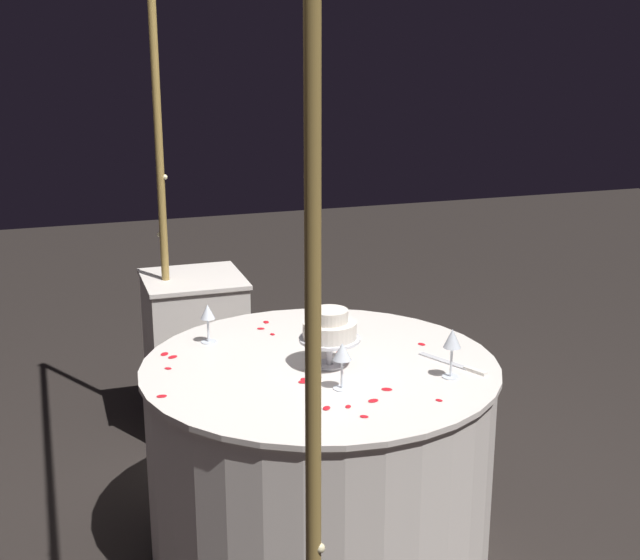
{
  "coord_description": "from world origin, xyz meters",
  "views": [
    {
      "loc": [
        -2.83,
        0.92,
        1.9
      ],
      "look_at": [
        0.0,
        0.0,
        1.04
      ],
      "focal_mm": 49.52,
      "sensor_mm": 36.0,
      "label": 1
    }
  ],
  "objects_px": {
    "side_table": "(196,352)",
    "wine_glass_2": "(208,314)",
    "main_table": "(320,454)",
    "tiered_cake": "(330,329)",
    "wine_glass_1": "(452,341)",
    "wine_glass_0": "(343,354)",
    "decorative_arch": "(206,143)",
    "cake_knife": "(456,365)"
  },
  "relations": [
    {
      "from": "decorative_arch",
      "to": "tiered_cake",
      "type": "relative_size",
      "value": 10.63
    },
    {
      "from": "main_table",
      "to": "wine_glass_0",
      "type": "height_order",
      "value": "wine_glass_0"
    },
    {
      "from": "decorative_arch",
      "to": "main_table",
      "type": "distance_m",
      "value": 1.23
    },
    {
      "from": "tiered_cake",
      "to": "cake_knife",
      "type": "height_order",
      "value": "tiered_cake"
    },
    {
      "from": "tiered_cake",
      "to": "cake_knife",
      "type": "bearing_deg",
      "value": -108.06
    },
    {
      "from": "decorative_arch",
      "to": "main_table",
      "type": "relative_size",
      "value": 1.8
    },
    {
      "from": "wine_glass_1",
      "to": "tiered_cake",
      "type": "bearing_deg",
      "value": 58.03
    },
    {
      "from": "wine_glass_0",
      "to": "wine_glass_1",
      "type": "height_order",
      "value": "wine_glass_1"
    },
    {
      "from": "side_table",
      "to": "wine_glass_2",
      "type": "height_order",
      "value": "wine_glass_2"
    },
    {
      "from": "decorative_arch",
      "to": "wine_glass_2",
      "type": "height_order",
      "value": "decorative_arch"
    },
    {
      "from": "wine_glass_1",
      "to": "main_table",
      "type": "bearing_deg",
      "value": 56.67
    },
    {
      "from": "wine_glass_0",
      "to": "wine_glass_2",
      "type": "bearing_deg",
      "value": 30.27
    },
    {
      "from": "wine_glass_0",
      "to": "wine_glass_1",
      "type": "bearing_deg",
      "value": -93.05
    },
    {
      "from": "tiered_cake",
      "to": "wine_glass_2",
      "type": "height_order",
      "value": "tiered_cake"
    },
    {
      "from": "main_table",
      "to": "wine_glass_2",
      "type": "relative_size",
      "value": 8.47
    },
    {
      "from": "wine_glass_0",
      "to": "wine_glass_2",
      "type": "distance_m",
      "value": 0.68
    },
    {
      "from": "side_table",
      "to": "wine_glass_1",
      "type": "bearing_deg",
      "value": -155.09
    },
    {
      "from": "tiered_cake",
      "to": "side_table",
      "type": "bearing_deg",
      "value": 13.61
    },
    {
      "from": "decorative_arch",
      "to": "wine_glass_1",
      "type": "distance_m",
      "value": 1.07
    },
    {
      "from": "tiered_cake",
      "to": "wine_glass_1",
      "type": "distance_m",
      "value": 0.43
    },
    {
      "from": "wine_glass_0",
      "to": "wine_glass_1",
      "type": "xyz_separation_m",
      "value": [
        -0.02,
        -0.39,
        0.01
      ]
    },
    {
      "from": "main_table",
      "to": "wine_glass_0",
      "type": "xyz_separation_m",
      "value": [
        -0.24,
        -0.0,
        0.48
      ]
    },
    {
      "from": "main_table",
      "to": "tiered_cake",
      "type": "bearing_deg",
      "value": -138.34
    },
    {
      "from": "wine_glass_0",
      "to": "cake_knife",
      "type": "xyz_separation_m",
      "value": [
        0.07,
        -0.46,
        -0.12
      ]
    },
    {
      "from": "wine_glass_2",
      "to": "cake_knife",
      "type": "height_order",
      "value": "wine_glass_2"
    },
    {
      "from": "wine_glass_2",
      "to": "tiered_cake",
      "type": "bearing_deg",
      "value": -135.96
    },
    {
      "from": "main_table",
      "to": "wine_glass_1",
      "type": "distance_m",
      "value": 0.68
    },
    {
      "from": "side_table",
      "to": "wine_glass_2",
      "type": "relative_size",
      "value": 4.95
    },
    {
      "from": "cake_knife",
      "to": "tiered_cake",
      "type": "bearing_deg",
      "value": 71.94
    },
    {
      "from": "tiered_cake",
      "to": "wine_glass_0",
      "type": "distance_m",
      "value": 0.21
    },
    {
      "from": "wine_glass_1",
      "to": "wine_glass_2",
      "type": "relative_size",
      "value": 1.16
    },
    {
      "from": "wine_glass_1",
      "to": "cake_knife",
      "type": "relative_size",
      "value": 0.64
    },
    {
      "from": "tiered_cake",
      "to": "wine_glass_0",
      "type": "xyz_separation_m",
      "value": [
        -0.21,
        0.02,
        -0.01
      ]
    },
    {
      "from": "decorative_arch",
      "to": "tiered_cake",
      "type": "xyz_separation_m",
      "value": [
        -0.03,
        -0.41,
        -0.67
      ]
    },
    {
      "from": "main_table",
      "to": "wine_glass_0",
      "type": "relative_size",
      "value": 7.93
    },
    {
      "from": "side_table",
      "to": "wine_glass_1",
      "type": "xyz_separation_m",
      "value": [
        -1.4,
        -0.65,
        0.47
      ]
    },
    {
      "from": "decorative_arch",
      "to": "tiered_cake",
      "type": "bearing_deg",
      "value": -94.26
    },
    {
      "from": "wine_glass_2",
      "to": "wine_glass_0",
      "type": "bearing_deg",
      "value": -149.73
    },
    {
      "from": "main_table",
      "to": "side_table",
      "type": "distance_m",
      "value": 1.17
    },
    {
      "from": "wine_glass_0",
      "to": "cake_knife",
      "type": "distance_m",
      "value": 0.48
    },
    {
      "from": "wine_glass_2",
      "to": "wine_glass_1",
      "type": "bearing_deg",
      "value": -129.64
    },
    {
      "from": "wine_glass_0",
      "to": "side_table",
      "type": "bearing_deg",
      "value": 10.69
    }
  ]
}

